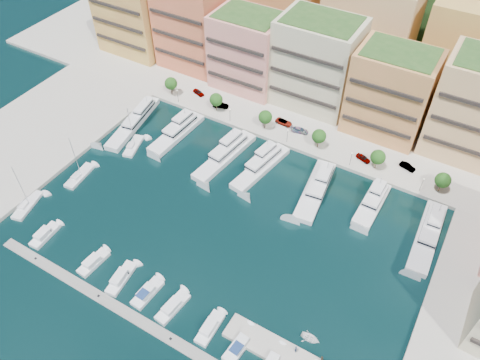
{
  "coord_description": "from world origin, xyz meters",
  "views": [
    {
      "loc": [
        37.68,
        -58.13,
        84.14
      ],
      "look_at": [
        -1.11,
        8.03,
        6.0
      ],
      "focal_mm": 35.0,
      "sensor_mm": 36.0,
      "label": 1
    }
  ],
  "objects_px": {
    "lamppost_4": "(422,183)",
    "car_3": "(300,130)",
    "yacht_3": "(262,165)",
    "yacht_5": "(373,201)",
    "cruiser_0": "(45,235)",
    "cruiser_5": "(173,307)",
    "lamppost_3": "(351,157)",
    "car_5": "(407,167)",
    "cruiser_2": "(93,263)",
    "car_4": "(363,158)",
    "sailboat_0": "(27,206)",
    "car_0": "(199,92)",
    "tender_2": "(310,338)",
    "tree_1": "(216,100)",
    "lamppost_0": "(178,94)",
    "tree_0": "(171,84)",
    "tree_5": "(443,180)",
    "tree_3": "(319,136)",
    "sailboat_1": "(80,176)",
    "tree_2": "(265,117)",
    "yacht_4": "(316,188)",
    "car_1": "(221,105)",
    "lamppost_2": "(287,134)",
    "cruiser_4": "(147,293)",
    "yacht_1": "(178,131)",
    "yacht_2": "(227,153)",
    "yacht_6": "(429,233)",
    "car_2": "(284,122)",
    "lamppost_1": "(230,113)",
    "person_0": "(296,349)",
    "sailboat_2": "(133,146)",
    "cruiser_7": "(240,345)",
    "cruiser_3": "(121,278)",
    "yacht_0": "(135,120)",
    "cruiser_6": "(210,328)"
  },
  "relations": [
    {
      "from": "cruiser_3",
      "to": "person_0",
      "type": "xyz_separation_m",
      "value": [
        38.12,
        4.01,
        1.37
      ]
    },
    {
      "from": "tree_1",
      "to": "yacht_1",
      "type": "relative_size",
      "value": 0.28
    },
    {
      "from": "yacht_4",
      "to": "car_4",
      "type": "bearing_deg",
      "value": 67.8
    },
    {
      "from": "lamppost_2",
      "to": "sailboat_2",
      "type": "relative_size",
      "value": 0.32
    },
    {
      "from": "tree_2",
      "to": "yacht_6",
      "type": "bearing_deg",
      "value": -16.22
    },
    {
      "from": "lamppost_0",
      "to": "cruiser_7",
      "type": "height_order",
      "value": "lamppost_0"
    },
    {
      "from": "cruiser_4",
      "to": "yacht_1",
      "type": "bearing_deg",
      "value": 118.6
    },
    {
      "from": "sailboat_0",
      "to": "car_1",
      "type": "height_order",
      "value": "sailboat_0"
    },
    {
      "from": "lamppost_1",
      "to": "yacht_6",
      "type": "xyz_separation_m",
      "value": [
        59.37,
        -12.06,
        -2.62
      ]
    },
    {
      "from": "sailboat_2",
      "to": "tender_2",
      "type": "distance_m",
      "value": 69.02
    },
    {
      "from": "sailboat_1",
      "to": "sailboat_0",
      "type": "height_order",
      "value": "same"
    },
    {
      "from": "yacht_3",
      "to": "yacht_5",
      "type": "bearing_deg",
      "value": 4.27
    },
    {
      "from": "lamppost_3",
      "to": "car_5",
      "type": "relative_size",
      "value": 1.02
    },
    {
      "from": "tree_0",
      "to": "tree_5",
      "type": "relative_size",
      "value": 1.0
    },
    {
      "from": "lamppost_0",
      "to": "yacht_2",
      "type": "bearing_deg",
      "value": -26.8
    },
    {
      "from": "lamppost_4",
      "to": "car_3",
      "type": "relative_size",
      "value": 0.87
    },
    {
      "from": "cruiser_6",
      "to": "car_3",
      "type": "distance_m",
      "value": 62.1
    },
    {
      "from": "tree_5",
      "to": "tender_2",
      "type": "relative_size",
      "value": 1.54
    },
    {
      "from": "lamppost_2",
      "to": "lamppost_3",
      "type": "bearing_deg",
      "value": 0.0
    },
    {
      "from": "yacht_5",
      "to": "cruiser_5",
      "type": "bearing_deg",
      "value": -118.19
    },
    {
      "from": "cruiser_5",
      "to": "sailboat_1",
      "type": "height_order",
      "value": "sailboat_1"
    },
    {
      "from": "sailboat_2",
      "to": "sailboat_1",
      "type": "bearing_deg",
      "value": -105.59
    },
    {
      "from": "yacht_2",
      "to": "yacht_6",
      "type": "distance_m",
      "value": 52.95
    },
    {
      "from": "tree_0",
      "to": "sailboat_2",
      "type": "bearing_deg",
      "value": -78.98
    },
    {
      "from": "cruiser_2",
      "to": "car_4",
      "type": "height_order",
      "value": "car_4"
    },
    {
      "from": "car_0",
      "to": "yacht_2",
      "type": "bearing_deg",
      "value": -113.85
    },
    {
      "from": "cruiser_0",
      "to": "car_5",
      "type": "relative_size",
      "value": 1.84
    },
    {
      "from": "tender_2",
      "to": "person_0",
      "type": "bearing_deg",
      "value": 162.5
    },
    {
      "from": "tree_2",
      "to": "tender_2",
      "type": "distance_m",
      "value": 62.28
    },
    {
      "from": "cruiser_2",
      "to": "sailboat_0",
      "type": "xyz_separation_m",
      "value": [
        -25.06,
        4.37,
        -0.24
      ]
    },
    {
      "from": "cruiser_0",
      "to": "cruiser_5",
      "type": "relative_size",
      "value": 0.93
    },
    {
      "from": "tree_3",
      "to": "car_5",
      "type": "bearing_deg",
      "value": 9.61
    },
    {
      "from": "cruiser_5",
      "to": "lamppost_3",
      "type": "bearing_deg",
      "value": 74.49
    },
    {
      "from": "tender_2",
      "to": "tree_3",
      "type": "bearing_deg",
      "value": 22.27
    },
    {
      "from": "tender_2",
      "to": "car_0",
      "type": "relative_size",
      "value": 0.9
    },
    {
      "from": "tree_2",
      "to": "tree_3",
      "type": "bearing_deg",
      "value": 0.0
    },
    {
      "from": "lamppost_4",
      "to": "car_3",
      "type": "xyz_separation_m",
      "value": [
        -34.8,
        5.48,
        -2.12
      ]
    },
    {
      "from": "yacht_0",
      "to": "cruiser_7",
      "type": "xyz_separation_m",
      "value": [
        59.39,
        -42.41,
        -0.64
      ]
    },
    {
      "from": "lamppost_4",
      "to": "yacht_6",
      "type": "height_order",
      "value": "yacht_6"
    },
    {
      "from": "sailboat_0",
      "to": "tree_3",
      "type": "bearing_deg",
      "value": 46.26
    },
    {
      "from": "yacht_5",
      "to": "car_2",
      "type": "relative_size",
      "value": 3.24
    },
    {
      "from": "cruiser_7",
      "to": "sailboat_0",
      "type": "distance_m",
      "value": 61.49
    },
    {
      "from": "tree_5",
      "to": "sailboat_1",
      "type": "bearing_deg",
      "value": -153.3
    },
    {
      "from": "cruiser_3",
      "to": "sailboat_0",
      "type": "height_order",
      "value": "sailboat_0"
    },
    {
      "from": "cruiser_5",
      "to": "car_4",
      "type": "relative_size",
      "value": 2.03
    },
    {
      "from": "tree_1",
      "to": "lamppost_0",
      "type": "bearing_deg",
      "value": -169.15
    },
    {
      "from": "yacht_3",
      "to": "car_4",
      "type": "xyz_separation_m",
      "value": [
        21.69,
        15.01,
        0.47
      ]
    },
    {
      "from": "cruiser_0",
      "to": "cruiser_3",
      "type": "height_order",
      "value": "same"
    },
    {
      "from": "sailboat_0",
      "to": "car_0",
      "type": "distance_m",
      "value": 58.62
    },
    {
      "from": "tree_2",
      "to": "yacht_4",
      "type": "bearing_deg",
      "value": -32.76
    }
  ]
}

